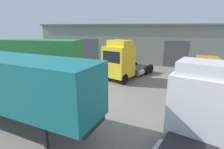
{
  "coord_description": "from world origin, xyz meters",
  "views": [
    {
      "loc": [
        4.87,
        -11.21,
        5.44
      ],
      "look_at": [
        0.88,
        2.17,
        1.6
      ],
      "focal_mm": 28.0,
      "sensor_mm": 36.0,
      "label": 1
    }
  ],
  "objects": [
    {
      "name": "tractor_unit_white",
      "position": [
        6.52,
        -3.28,
        1.89
      ],
      "size": [
        4.24,
        6.63,
        3.99
      ],
      "rotation": [
        0.0,
        0.0,
        1.26
      ],
      "color": "silver",
      "rests_on": "ground_plane"
    },
    {
      "name": "warehouse_building",
      "position": [
        0.0,
        17.65,
        2.92
      ],
      "size": [
        29.76,
        7.81,
        5.82
      ],
      "color": "gray",
      "rests_on": "ground_plane"
    },
    {
      "name": "ground_plane",
      "position": [
        0.0,
        0.0,
        0.0
      ],
      "size": [
        60.0,
        60.0,
        0.0
      ],
      "primitive_type": "plane",
      "color": "slate"
    },
    {
      "name": "container_trailer_green",
      "position": [
        -8.9,
        5.67,
        2.55
      ],
      "size": [
        9.53,
        3.15,
        4.02
      ],
      "rotation": [
        0.0,
        0.0,
        0.07
      ],
      "color": "#28843D",
      "rests_on": "ground_plane"
    },
    {
      "name": "oil_drum",
      "position": [
        7.04,
        0.08,
        0.44
      ],
      "size": [
        0.58,
        0.58,
        0.88
      ],
      "color": "black",
      "rests_on": "ground_plane"
    },
    {
      "name": "delivery_van_orange",
      "position": [
        8.95,
        6.56,
        1.38
      ],
      "size": [
        2.54,
        5.42,
        2.54
      ],
      "rotation": [
        0.0,
        0.0,
        1.47
      ],
      "color": "orange",
      "rests_on": "ground_plane"
    },
    {
      "name": "tractor_unit_yellow",
      "position": [
        0.77,
        6.1,
        1.95
      ],
      "size": [
        4.85,
        7.08,
        4.15
      ],
      "rotation": [
        0.0,
        0.0,
        -1.96
      ],
      "color": "yellow",
      "rests_on": "ground_plane"
    },
    {
      "name": "container_trailer_blue",
      "position": [
        -3.24,
        -4.17,
        2.53
      ],
      "size": [
        11.27,
        4.04,
        3.94
      ],
      "rotation": [
        0.0,
        0.0,
        -0.14
      ],
      "color": "#197075",
      "rests_on": "ground_plane"
    }
  ]
}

